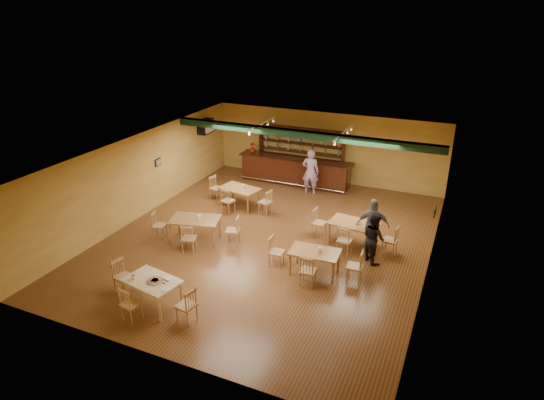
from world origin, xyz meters
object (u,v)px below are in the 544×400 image
at_px(bar_counter, 295,171).
at_px(dining_table_a, 240,197).
at_px(patron_right_a, 374,238).
at_px(dining_table_c, 196,230).
at_px(dining_table_d, 314,262).
at_px(patron_bar, 310,172).
at_px(dining_table_b, 353,233).
at_px(near_table, 153,293).

xyz_separation_m(bar_counter, dining_table_a, (-1.06, -3.09, -0.20)).
bearing_deg(patron_right_a, dining_table_c, 56.10).
relative_size(bar_counter, dining_table_c, 3.16).
relative_size(dining_table_d, patron_bar, 0.75).
bearing_deg(dining_table_b, near_table, -119.22).
bearing_deg(dining_table_c, patron_right_a, -4.91).
bearing_deg(dining_table_d, dining_table_a, 137.41).
bearing_deg(dining_table_d, near_table, -139.41).
relative_size(bar_counter, patron_bar, 2.63).
bearing_deg(patron_bar, near_table, 76.36).
relative_size(bar_counter, near_table, 3.51).
bearing_deg(dining_table_d, patron_right_a, 41.29).
bearing_deg(patron_bar, patron_right_a, 122.75).
height_order(near_table, patron_bar, patron_bar).
bearing_deg(patron_right_a, dining_table_b, 0.70).
bearing_deg(bar_counter, dining_table_a, -108.98).
distance_m(dining_table_a, dining_table_d, 5.37).
relative_size(dining_table_a, patron_right_a, 0.96).
bearing_deg(patron_bar, dining_table_d, 104.27).
bearing_deg(near_table, dining_table_b, 64.42).
xyz_separation_m(dining_table_d, patron_bar, (-2.12, 5.67, 0.59)).
bearing_deg(dining_table_c, bar_counter, 64.64).
height_order(dining_table_d, patron_bar, patron_bar).
xyz_separation_m(dining_table_b, near_table, (-3.84, -5.29, -0.00)).
height_order(dining_table_d, patron_right_a, patron_right_a).
bearing_deg(dining_table_c, dining_table_b, 5.63).
bearing_deg(near_table, patron_right_a, 54.45).
height_order(dining_table_a, dining_table_b, dining_table_b).
bearing_deg(dining_table_c, patron_bar, 53.63).
relative_size(dining_table_a, dining_table_b, 0.98).
relative_size(dining_table_b, near_table, 1.07).
xyz_separation_m(dining_table_a, dining_table_b, (4.72, -1.25, 0.01)).
distance_m(bar_counter, dining_table_b, 5.68).
xyz_separation_m(bar_counter, patron_right_a, (4.46, -5.14, 0.21)).
relative_size(bar_counter, dining_table_d, 3.52).
height_order(dining_table_a, near_table, near_table).
height_order(dining_table_c, patron_bar, patron_bar).
xyz_separation_m(dining_table_d, near_table, (-3.26, -3.13, 0.03)).
bearing_deg(dining_table_b, dining_table_c, -152.28).
xyz_separation_m(bar_counter, dining_table_b, (3.66, -4.34, -0.19)).
height_order(dining_table_c, patron_right_a, patron_right_a).
bearing_deg(patron_bar, dining_table_c, 62.70).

